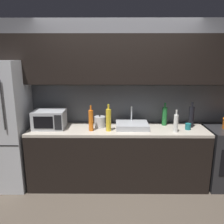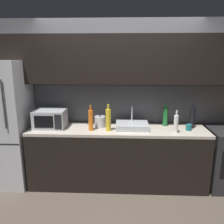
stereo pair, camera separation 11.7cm
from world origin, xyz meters
name	(u,v)px [view 1 (the left image)]	position (x,y,z in m)	size (l,w,h in m)	color
ground_plane	(119,223)	(0.00, 0.00, 0.00)	(10.00, 10.00, 0.00)	#4C4238
back_wall	(118,83)	(0.00, 1.20, 1.55)	(4.37, 0.44, 2.50)	slate
counter_run	(118,157)	(0.00, 0.90, 0.45)	(2.63, 0.60, 0.90)	black
refrigerator	(4,125)	(-1.70, 0.90, 0.95)	(0.68, 0.69, 1.89)	#B7BABF
microwave	(49,119)	(-1.02, 0.92, 1.04)	(0.46, 0.35, 0.27)	#A8AAAF
sink_basin	(132,125)	(0.21, 0.93, 0.94)	(0.48, 0.38, 0.30)	#ADAFB5
kettle	(100,122)	(-0.27, 0.97, 0.98)	(0.20, 0.17, 0.19)	#B7BABF
wine_bottle_green	(165,116)	(0.73, 1.08, 1.05)	(0.07, 0.07, 0.35)	#1E6B2D
wine_bottle_orange	(91,120)	(-0.39, 0.80, 1.06)	(0.07, 0.07, 0.37)	orange
wine_bottle_white	(176,123)	(0.81, 0.74, 1.03)	(0.06, 0.06, 0.32)	silver
wine_bottle_dark	(191,117)	(1.11, 0.98, 1.06)	(0.08, 0.08, 0.38)	black
wine_bottle_yellow	(109,120)	(-0.13, 0.79, 1.07)	(0.08, 0.08, 0.39)	gold
mug_teal	(188,126)	(1.03, 0.86, 0.95)	(0.08, 0.08, 0.09)	#19666B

